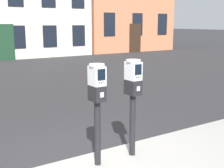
{
  "coord_description": "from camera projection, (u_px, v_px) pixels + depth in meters",
  "views": [
    {
      "loc": [
        -2.03,
        -3.83,
        2.17
      ],
      "look_at": [
        0.36,
        -0.1,
        1.29
      ],
      "focal_mm": 49.37,
      "sensor_mm": 36.0,
      "label": 1
    }
  ],
  "objects": [
    {
      "name": "parking_meter_near_kerb",
      "position": [
        97.0,
        96.0,
        4.29
      ],
      "size": [
        0.22,
        0.25,
        1.48
      ],
      "rotation": [
        0.0,
        0.0,
        -1.55
      ],
      "color": "black",
      "rests_on": "sidewalk_slab"
    },
    {
      "name": "parking_meter_twin_adjacent",
      "position": [
        133.0,
        90.0,
        4.62
      ],
      "size": [
        0.22,
        0.25,
        1.5
      ],
      "rotation": [
        0.0,
        0.0,
        -1.55
      ],
      "color": "black",
      "rests_on": "sidewalk_slab"
    }
  ]
}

